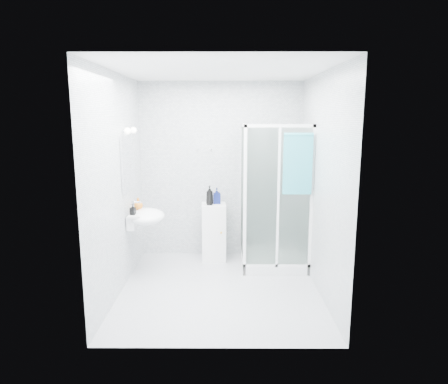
{
  "coord_description": "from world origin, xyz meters",
  "views": [
    {
      "loc": [
        0.07,
        -4.63,
        2.09
      ],
      "look_at": [
        0.05,
        0.35,
        1.15
      ],
      "focal_mm": 32.0,
      "sensor_mm": 36.0,
      "label": 1
    }
  ],
  "objects_px": {
    "shower_enclosure": "(268,236)",
    "shampoo_bottle_a": "(210,195)",
    "soap_dispenser_black": "(133,210)",
    "shampoo_bottle_b": "(217,196)",
    "storage_cabinet": "(214,232)",
    "wall_basin": "(145,217)",
    "hand_towel": "(298,162)",
    "soap_dispenser_orange": "(138,204)"
  },
  "relations": [
    {
      "from": "hand_towel",
      "to": "shower_enclosure",
      "type": "bearing_deg",
      "value": 127.6
    },
    {
      "from": "shower_enclosure",
      "to": "hand_towel",
      "type": "xyz_separation_m",
      "value": [
        0.31,
        -0.4,
        1.08
      ]
    },
    {
      "from": "storage_cabinet",
      "to": "soap_dispenser_black",
      "type": "height_order",
      "value": "soap_dispenser_black"
    },
    {
      "from": "hand_towel",
      "to": "soap_dispenser_black",
      "type": "relative_size",
      "value": 5.66
    },
    {
      "from": "wall_basin",
      "to": "soap_dispenser_black",
      "type": "xyz_separation_m",
      "value": [
        -0.12,
        -0.15,
        0.13
      ]
    },
    {
      "from": "shampoo_bottle_a",
      "to": "soap_dispenser_black",
      "type": "relative_size",
      "value": 2.03
    },
    {
      "from": "soap_dispenser_orange",
      "to": "soap_dispenser_black",
      "type": "xyz_separation_m",
      "value": [
        -0.0,
        -0.3,
        -0.01
      ]
    },
    {
      "from": "shower_enclosure",
      "to": "storage_cabinet",
      "type": "bearing_deg",
      "value": 161.05
    },
    {
      "from": "wall_basin",
      "to": "shampoo_bottle_b",
      "type": "xyz_separation_m",
      "value": [
        0.93,
        0.62,
        0.16
      ]
    },
    {
      "from": "shower_enclosure",
      "to": "soap_dispenser_orange",
      "type": "height_order",
      "value": "shower_enclosure"
    },
    {
      "from": "shampoo_bottle_a",
      "to": "shampoo_bottle_b",
      "type": "height_order",
      "value": "shampoo_bottle_a"
    },
    {
      "from": "shower_enclosure",
      "to": "wall_basin",
      "type": "height_order",
      "value": "shower_enclosure"
    },
    {
      "from": "shampoo_bottle_a",
      "to": "shampoo_bottle_b",
      "type": "bearing_deg",
      "value": 41.89
    },
    {
      "from": "shower_enclosure",
      "to": "shampoo_bottle_b",
      "type": "xyz_separation_m",
      "value": [
        -0.73,
        0.31,
        0.51
      ]
    },
    {
      "from": "wall_basin",
      "to": "soap_dispenser_orange",
      "type": "distance_m",
      "value": 0.24
    },
    {
      "from": "soap_dispenser_orange",
      "to": "shampoo_bottle_a",
      "type": "bearing_deg",
      "value": 22.09
    },
    {
      "from": "shampoo_bottle_a",
      "to": "storage_cabinet",
      "type": "bearing_deg",
      "value": 40.62
    },
    {
      "from": "storage_cabinet",
      "to": "soap_dispenser_black",
      "type": "relative_size",
      "value": 6.15
    },
    {
      "from": "storage_cabinet",
      "to": "soap_dispenser_black",
      "type": "distance_m",
      "value": 1.34
    },
    {
      "from": "storage_cabinet",
      "to": "hand_towel",
      "type": "bearing_deg",
      "value": -34.68
    },
    {
      "from": "wall_basin",
      "to": "storage_cabinet",
      "type": "height_order",
      "value": "wall_basin"
    },
    {
      "from": "shampoo_bottle_a",
      "to": "soap_dispenser_black",
      "type": "height_order",
      "value": "shampoo_bottle_a"
    },
    {
      "from": "wall_basin",
      "to": "shampoo_bottle_a",
      "type": "bearing_deg",
      "value": 32.87
    },
    {
      "from": "hand_towel",
      "to": "shampoo_bottle_b",
      "type": "bearing_deg",
      "value": 145.61
    },
    {
      "from": "shower_enclosure",
      "to": "wall_basin",
      "type": "relative_size",
      "value": 3.57
    },
    {
      "from": "shampoo_bottle_b",
      "to": "soap_dispenser_black",
      "type": "bearing_deg",
      "value": -143.73
    },
    {
      "from": "shampoo_bottle_b",
      "to": "soap_dispenser_orange",
      "type": "distance_m",
      "value": 1.15
    },
    {
      "from": "wall_basin",
      "to": "storage_cabinet",
      "type": "distance_m",
      "value": 1.12
    },
    {
      "from": "storage_cabinet",
      "to": "hand_towel",
      "type": "xyz_separation_m",
      "value": [
        1.08,
        -0.67,
        1.11
      ]
    },
    {
      "from": "shampoo_bottle_b",
      "to": "soap_dispenser_black",
      "type": "xyz_separation_m",
      "value": [
        -1.05,
        -0.77,
        -0.03
      ]
    },
    {
      "from": "shampoo_bottle_a",
      "to": "shampoo_bottle_b",
      "type": "xyz_separation_m",
      "value": [
        0.1,
        0.09,
        -0.02
      ]
    },
    {
      "from": "storage_cabinet",
      "to": "soap_dispenser_orange",
      "type": "xyz_separation_m",
      "value": [
        -1.0,
        -0.43,
        0.52
      ]
    },
    {
      "from": "hand_towel",
      "to": "soap_dispenser_orange",
      "type": "xyz_separation_m",
      "value": [
        -2.08,
        0.23,
        -0.58
      ]
    },
    {
      "from": "soap_dispenser_orange",
      "to": "storage_cabinet",
      "type": "bearing_deg",
      "value": 23.31
    },
    {
      "from": "hand_towel",
      "to": "shampoo_bottle_b",
      "type": "height_order",
      "value": "hand_towel"
    },
    {
      "from": "shower_enclosure",
      "to": "hand_towel",
      "type": "bearing_deg",
      "value": -52.4
    },
    {
      "from": "soap_dispenser_black",
      "to": "storage_cabinet",
      "type": "bearing_deg",
      "value": 35.91
    },
    {
      "from": "storage_cabinet",
      "to": "shampoo_bottle_a",
      "type": "xyz_separation_m",
      "value": [
        -0.06,
        -0.05,
        0.56
      ]
    },
    {
      "from": "shampoo_bottle_a",
      "to": "soap_dispenser_orange",
      "type": "bearing_deg",
      "value": -157.91
    },
    {
      "from": "wall_basin",
      "to": "storage_cabinet",
      "type": "xyz_separation_m",
      "value": [
        0.88,
        0.58,
        -0.37
      ]
    },
    {
      "from": "soap_dispenser_orange",
      "to": "soap_dispenser_black",
      "type": "distance_m",
      "value": 0.3
    },
    {
      "from": "shower_enclosure",
      "to": "shampoo_bottle_a",
      "type": "height_order",
      "value": "shower_enclosure"
    }
  ]
}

